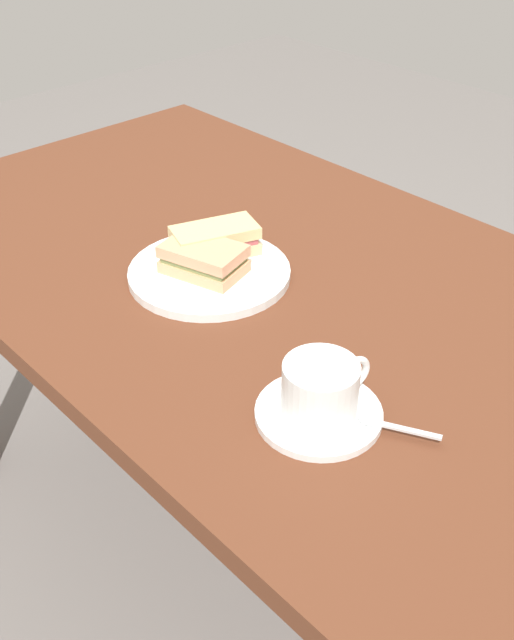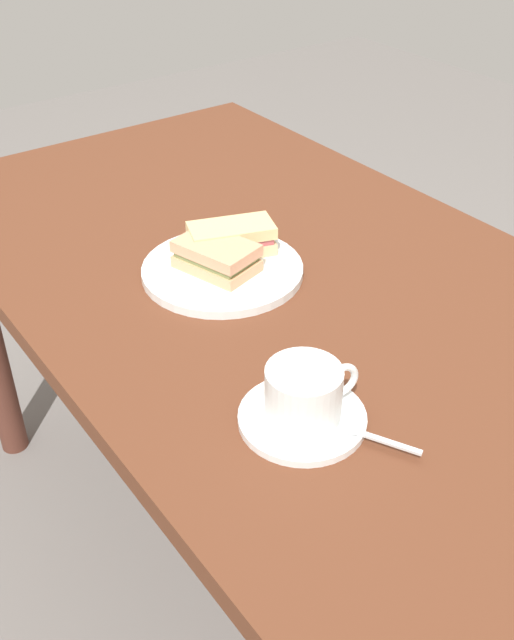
{
  "view_description": "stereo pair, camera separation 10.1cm",
  "coord_description": "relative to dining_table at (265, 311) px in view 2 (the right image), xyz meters",
  "views": [
    {
      "loc": [
        -0.77,
        0.7,
        1.31
      ],
      "look_at": [
        -0.16,
        0.13,
        0.73
      ],
      "focal_mm": 41.72,
      "sensor_mm": 36.0,
      "label": 1
    },
    {
      "loc": [
        -0.83,
        0.62,
        1.31
      ],
      "look_at": [
        -0.16,
        0.13,
        0.73
      ],
      "focal_mm": 41.72,
      "sensor_mm": 36.0,
      "label": 2
    }
  ],
  "objects": [
    {
      "name": "sandwich_back",
      "position": [
        0.04,
        0.04,
        0.13
      ],
      "size": [
        0.11,
        0.15,
        0.05
      ],
      "color": "#D6B682",
      "rests_on": "sandwich_plate"
    },
    {
      "name": "ground_plane",
      "position": [
        0.0,
        0.0,
        -0.6
      ],
      "size": [
        6.0,
        6.0,
        0.0
      ],
      "primitive_type": "plane",
      "color": "slate"
    },
    {
      "name": "sandwich_plate",
      "position": [
        0.01,
        0.08,
        0.1
      ],
      "size": [
        0.25,
        0.25,
        0.01
      ],
      "primitive_type": "cylinder",
      "color": "white",
      "rests_on": "dining_table"
    },
    {
      "name": "coffee_saucer",
      "position": [
        -0.33,
        0.19,
        0.1
      ],
      "size": [
        0.16,
        0.16,
        0.01
      ],
      "primitive_type": "cylinder",
      "color": "white",
      "rests_on": "dining_table"
    },
    {
      "name": "coffee_cup",
      "position": [
        -0.33,
        0.19,
        0.14
      ],
      "size": [
        0.09,
        0.12,
        0.07
      ],
      "color": "white",
      "rests_on": "coffee_saucer"
    },
    {
      "name": "spoon",
      "position": [
        -0.4,
        0.15,
        0.11
      ],
      "size": [
        0.09,
        0.06,
        0.01
      ],
      "color": "silver",
      "rests_on": "coffee_saucer"
    },
    {
      "name": "sandwich_front",
      "position": [
        0.01,
        0.09,
        0.13
      ],
      "size": [
        0.14,
        0.11,
        0.05
      ],
      "color": "tan",
      "rests_on": "sandwich_plate"
    },
    {
      "name": "dining_table",
      "position": [
        0.0,
        0.0,
        0.0
      ],
      "size": [
        1.34,
        0.79,
        0.7
      ],
      "color": "brown",
      "rests_on": "ground_plane"
    }
  ]
}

